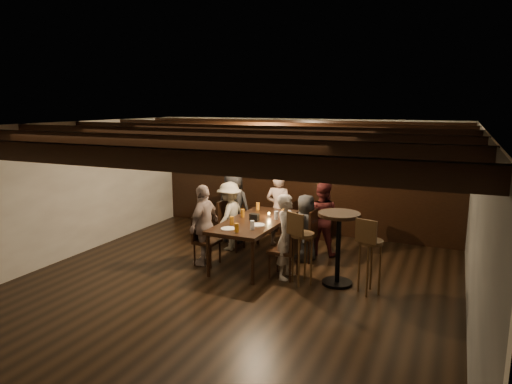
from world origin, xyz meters
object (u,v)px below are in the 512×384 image
at_px(chair_left_far, 206,249).
at_px(chair_right_near, 304,245).
at_px(person_left_far, 204,225).
at_px(person_right_near, 306,228).
at_px(bar_stool_left, 302,257).
at_px(chair_left_near, 231,235).
at_px(person_left_near, 229,216).
at_px(person_bench_centre, 279,210).
at_px(dining_table, 256,224).
at_px(high_top_table, 338,238).
at_px(person_bench_left, 234,206).
at_px(person_right_far, 287,237).
at_px(chair_right_far, 285,260).
at_px(person_bench_right, 322,218).
at_px(bar_stool_right, 369,266).

relative_size(chair_left_far, chair_right_near, 0.93).
relative_size(chair_left_far, person_left_far, 0.61).
xyz_separation_m(person_right_near, bar_stool_left, (0.28, -1.05, -0.17)).
bearing_deg(chair_left_near, person_left_near, -90.00).
bearing_deg(person_bench_centre, dining_table, 90.00).
height_order(chair_left_near, high_top_table, high_top_table).
bearing_deg(person_bench_left, person_left_far, 96.34).
height_order(chair_right_near, person_right_near, person_right_near).
distance_m(person_bench_centre, person_left_near, 0.96).
relative_size(chair_left_near, chair_right_near, 1.01).
distance_m(chair_left_far, person_right_far, 1.52).
relative_size(chair_left_far, chair_right_far, 0.91).
xyz_separation_m(chair_right_far, person_bench_right, (0.21, 1.35, 0.39)).
bearing_deg(chair_right_far, high_top_table, -84.78).
bearing_deg(chair_right_far, person_bench_centre, 25.63).
relative_size(person_bench_right, bar_stool_left, 1.18).
xyz_separation_m(person_bench_left, bar_stool_right, (2.92, -1.48, -0.30)).
bearing_deg(bar_stool_right, chair_left_near, 174.67).
bearing_deg(person_right_far, person_left_near, 59.04).
relative_size(person_bench_right, high_top_table, 1.20).
bearing_deg(person_left_far, person_bench_centre, 153.43).
relative_size(chair_right_near, person_left_far, 0.66).
bearing_deg(bar_stool_left, person_bench_right, 117.39).
bearing_deg(bar_stool_right, chair_right_near, 157.84).
height_order(person_right_near, person_right_far, person_right_far).
relative_size(person_right_near, high_top_table, 1.05).
distance_m(chair_right_near, person_bench_left, 1.74).
distance_m(person_bench_left, person_bench_right, 1.80).
xyz_separation_m(dining_table, person_left_far, (-0.76, -0.44, 0.00)).
xyz_separation_m(person_bench_right, bar_stool_right, (1.12, -1.44, -0.25)).
relative_size(chair_left_near, person_left_far, 0.67).
bearing_deg(person_left_far, high_top_table, 91.88).
bearing_deg(chair_left_far, bar_stool_left, 85.48).
distance_m(person_left_near, person_right_near, 1.50).
distance_m(chair_right_near, person_bench_centre, 1.03).
relative_size(chair_left_far, person_bench_centre, 0.60).
height_order(person_left_far, person_right_near, person_left_far).
distance_m(bar_stool_left, bar_stool_right, 1.00).
relative_size(chair_left_near, person_left_near, 0.72).
relative_size(chair_right_near, person_right_far, 0.68).
height_order(person_bench_left, person_left_far, person_bench_left).
relative_size(person_bench_left, person_left_far, 1.04).
relative_size(person_bench_centre, person_bench_right, 1.06).
bearing_deg(bar_stool_right, person_right_far, -169.13).
bearing_deg(person_bench_centre, high_top_table, 137.35).
bearing_deg(person_right_near, high_top_table, -135.99).
distance_m(chair_left_far, chair_right_near, 1.70).
bearing_deg(high_top_table, person_left_near, 159.18).
distance_m(person_bench_right, bar_stool_right, 1.84).
bearing_deg(chair_left_far, person_bench_left, -172.32).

